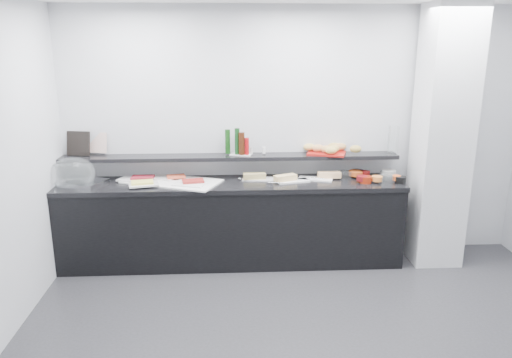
{
  "coord_description": "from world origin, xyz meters",
  "views": [
    {
      "loc": [
        -0.7,
        -3.34,
        2.34
      ],
      "look_at": [
        -0.45,
        1.45,
        1.0
      ],
      "focal_mm": 35.0,
      "sensor_mm": 36.0,
      "label": 1
    }
  ],
  "objects_px": {
    "bread_tray": "(327,153)",
    "carafe": "(393,140)",
    "framed_print": "(78,143)",
    "sandwich_plate_mid": "(293,181)",
    "cloche_base": "(82,182)",
    "condiment_tray": "(241,154)"
  },
  "relations": [
    {
      "from": "cloche_base",
      "to": "framed_print",
      "type": "relative_size",
      "value": 1.81
    },
    {
      "from": "bread_tray",
      "to": "framed_print",
      "type": "bearing_deg",
      "value": -164.19
    },
    {
      "from": "framed_print",
      "to": "cloche_base",
      "type": "bearing_deg",
      "value": -63.51
    },
    {
      "from": "sandwich_plate_mid",
      "to": "bread_tray",
      "type": "relative_size",
      "value": 0.86
    },
    {
      "from": "sandwich_plate_mid",
      "to": "framed_print",
      "type": "xyz_separation_m",
      "value": [
        -2.27,
        0.27,
        0.37
      ]
    },
    {
      "from": "framed_print",
      "to": "carafe",
      "type": "relative_size",
      "value": 0.87
    },
    {
      "from": "framed_print",
      "to": "bread_tray",
      "type": "distance_m",
      "value": 2.66
    },
    {
      "from": "bread_tray",
      "to": "carafe",
      "type": "distance_m",
      "value": 0.73
    },
    {
      "from": "cloche_base",
      "to": "sandwich_plate_mid",
      "type": "xyz_separation_m",
      "value": [
        2.2,
        -0.04,
        -0.01
      ]
    },
    {
      "from": "framed_print",
      "to": "bread_tray",
      "type": "bearing_deg",
      "value": 8.72
    },
    {
      "from": "cloche_base",
      "to": "condiment_tray",
      "type": "distance_m",
      "value": 1.69
    },
    {
      "from": "cloche_base",
      "to": "sandwich_plate_mid",
      "type": "relative_size",
      "value": 1.38
    },
    {
      "from": "cloche_base",
      "to": "bread_tray",
      "type": "distance_m",
      "value": 2.6
    },
    {
      "from": "cloche_base",
      "to": "sandwich_plate_mid",
      "type": "bearing_deg",
      "value": 23.11
    },
    {
      "from": "sandwich_plate_mid",
      "to": "carafe",
      "type": "bearing_deg",
      "value": -2.98
    },
    {
      "from": "condiment_tray",
      "to": "bread_tray",
      "type": "relative_size",
      "value": 0.57
    },
    {
      "from": "sandwich_plate_mid",
      "to": "framed_print",
      "type": "height_order",
      "value": "framed_print"
    },
    {
      "from": "framed_print",
      "to": "carafe",
      "type": "bearing_deg",
      "value": 8.87
    },
    {
      "from": "bread_tray",
      "to": "condiment_tray",
      "type": "bearing_deg",
      "value": -163.01
    },
    {
      "from": "bread_tray",
      "to": "carafe",
      "type": "bearing_deg",
      "value": 16.51
    },
    {
      "from": "condiment_tray",
      "to": "carafe",
      "type": "bearing_deg",
      "value": 14.53
    },
    {
      "from": "sandwich_plate_mid",
      "to": "framed_print",
      "type": "distance_m",
      "value": 2.31
    }
  ]
}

